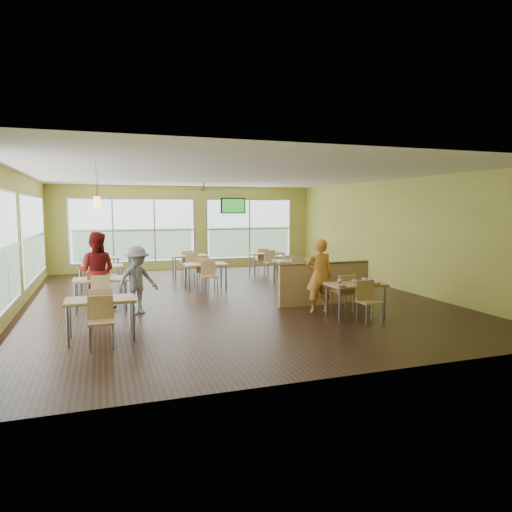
{
  "coord_description": "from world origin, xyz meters",
  "views": [
    {
      "loc": [
        -3.14,
        -11.48,
        2.36
      ],
      "look_at": [
        0.5,
        -0.75,
        1.17
      ],
      "focal_mm": 32.0,
      "sensor_mm": 36.0,
      "label": 1
    }
  ],
  "objects_px": {
    "man_plaid": "(319,276)",
    "half_wall_divider": "(324,283)",
    "food_basket": "(366,280)",
    "main_table": "(356,289)"
  },
  "relations": [
    {
      "from": "man_plaid",
      "to": "half_wall_divider",
      "type": "bearing_deg",
      "value": -114.47
    },
    {
      "from": "food_basket",
      "to": "half_wall_divider",
      "type": "bearing_deg",
      "value": 104.3
    },
    {
      "from": "half_wall_divider",
      "to": "food_basket",
      "type": "distance_m",
      "value": 1.37
    },
    {
      "from": "half_wall_divider",
      "to": "food_basket",
      "type": "bearing_deg",
      "value": -75.7
    },
    {
      "from": "half_wall_divider",
      "to": "man_plaid",
      "type": "height_order",
      "value": "man_plaid"
    },
    {
      "from": "main_table",
      "to": "food_basket",
      "type": "distance_m",
      "value": 0.39
    },
    {
      "from": "main_table",
      "to": "half_wall_divider",
      "type": "bearing_deg",
      "value": 90.0
    },
    {
      "from": "food_basket",
      "to": "man_plaid",
      "type": "bearing_deg",
      "value": 146.21
    },
    {
      "from": "man_plaid",
      "to": "food_basket",
      "type": "height_order",
      "value": "man_plaid"
    },
    {
      "from": "man_plaid",
      "to": "food_basket",
      "type": "xyz_separation_m",
      "value": [
        0.85,
        -0.57,
        -0.05
      ]
    }
  ]
}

